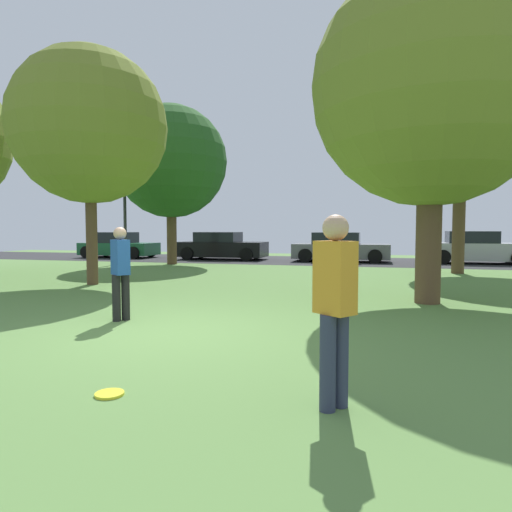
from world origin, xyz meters
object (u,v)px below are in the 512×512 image
object	(u,v)px
parked_car_silver	(475,249)
street_lamp_post	(125,214)
parked_car_grey	(340,248)
frisbee_disc	(109,394)
birch_tree_lone	(432,87)
parked_car_green	(118,246)
person_thrower	(121,270)
oak_tree_right	(171,162)
oak_tree_left	(461,127)
maple_tree_near	(89,126)
parked_car_black	(222,247)
person_catcher	(335,302)

from	to	relation	value
parked_car_silver	street_lamp_post	world-z (taller)	street_lamp_post
parked_car_grey	street_lamp_post	bearing A→B (deg)	-159.61
frisbee_disc	parked_car_silver	xyz separation A→B (m)	(6.59, 18.62, 0.65)
birch_tree_lone	parked_car_green	distance (m)	19.30
person_thrower	street_lamp_post	xyz separation A→B (m)	(-6.97, 11.66, 1.38)
oak_tree_right	parked_car_grey	size ratio (longest dim) A/B	1.54
oak_tree_left	parked_car_green	distance (m)	17.67
oak_tree_left	oak_tree_right	world-z (taller)	oak_tree_left
maple_tree_near	frisbee_disc	world-z (taller)	maple_tree_near
oak_tree_left	parked_car_grey	bearing A→B (deg)	133.10
maple_tree_near	person_thrower	xyz separation A→B (m)	(3.53, -4.25, -3.50)
birch_tree_lone	person_thrower	bearing A→B (deg)	-147.44
birch_tree_lone	parked_car_green	size ratio (longest dim) A/B	1.71
person_thrower	parked_car_black	size ratio (longest dim) A/B	0.36
oak_tree_left	maple_tree_near	bearing A→B (deg)	-149.53
parked_car_grey	parked_car_silver	world-z (taller)	parked_car_silver
oak_tree_right	person_catcher	size ratio (longest dim) A/B	4.14
frisbee_disc	parked_car_black	xyz separation A→B (m)	(-5.36, 18.25, 0.63)
frisbee_disc	parked_car_green	xyz separation A→B (m)	(-11.34, 18.28, 0.61)
parked_car_green	parked_car_black	distance (m)	5.98
parked_car_green	street_lamp_post	size ratio (longest dim) A/B	0.90
person_catcher	parked_car_silver	size ratio (longest dim) A/B	0.39
street_lamp_post	parked_car_black	bearing A→B (deg)	45.70
maple_tree_near	street_lamp_post	distance (m)	8.44
oak_tree_right	parked_car_green	distance (m)	7.21
birch_tree_lone	parked_car_black	size ratio (longest dim) A/B	1.57
birch_tree_lone	person_thrower	world-z (taller)	birch_tree_lone
maple_tree_near	street_lamp_post	xyz separation A→B (m)	(-3.44, 7.41, -2.12)
birch_tree_lone	parked_car_green	bearing A→B (deg)	141.21
oak_tree_left	street_lamp_post	xyz separation A→B (m)	(-13.84, 1.29, -2.81)
oak_tree_right	oak_tree_left	bearing A→B (deg)	-6.03
parked_car_green	parked_car_grey	bearing A→B (deg)	-0.14
birch_tree_lone	maple_tree_near	bearing A→B (deg)	173.90
oak_tree_left	frisbee_disc	world-z (taller)	oak_tree_left
parked_car_grey	parked_car_black	bearing A→B (deg)	179.94
parked_car_green	oak_tree_right	bearing A→B (deg)	-36.10
oak_tree_right	parked_car_black	bearing A→B (deg)	73.39
parked_car_black	parked_car_silver	size ratio (longest dim) A/B	1.03
parked_car_green	person_catcher	bearing A→B (deg)	-53.41
frisbee_disc	street_lamp_post	size ratio (longest dim) A/B	0.06
oak_tree_right	parked_car_silver	world-z (taller)	oak_tree_right
person_catcher	maple_tree_near	bearing A→B (deg)	-7.24
frisbee_disc	parked_car_green	bearing A→B (deg)	121.82
oak_tree_left	person_catcher	size ratio (longest dim) A/B	4.48
maple_tree_near	parked_car_black	size ratio (longest dim) A/B	1.47
oak_tree_right	street_lamp_post	distance (m)	3.24
oak_tree_right	birch_tree_lone	world-z (taller)	oak_tree_right
oak_tree_left	parked_car_green	xyz separation A→B (m)	(-16.42, 4.80, -4.43)
frisbee_disc	maple_tree_near	bearing A→B (deg)	125.91
oak_tree_right	frisbee_disc	bearing A→B (deg)	-66.39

